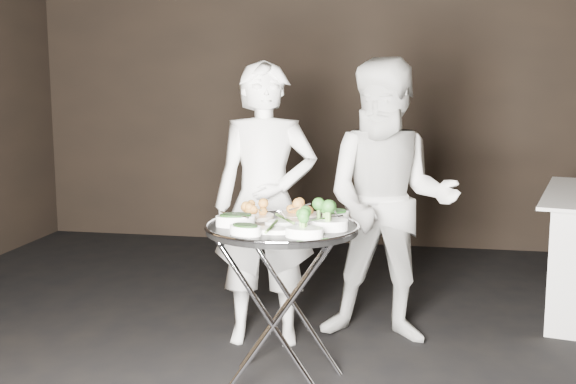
% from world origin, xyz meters
% --- Properties ---
extents(wall_back, '(6.00, 0.05, 3.00)m').
position_xyz_m(wall_back, '(0.00, 3.52, 1.50)').
color(wall_back, black).
rests_on(wall_back, floor).
extents(tray_stand, '(0.54, 0.46, 0.80)m').
position_xyz_m(tray_stand, '(-0.12, 0.35, 0.45)').
color(tray_stand, silver).
rests_on(tray_stand, floor).
extents(serving_tray, '(0.73, 0.73, 0.04)m').
position_xyz_m(serving_tray, '(-0.12, 0.35, 0.80)').
color(serving_tray, black).
rests_on(serving_tray, tray_stand).
extents(potato_plate_a, '(0.20, 0.20, 0.07)m').
position_xyz_m(potato_plate_a, '(-0.29, 0.49, 0.85)').
color(potato_plate_a, beige).
rests_on(potato_plate_a, serving_tray).
extents(potato_plate_b, '(0.20, 0.20, 0.07)m').
position_xyz_m(potato_plate_b, '(-0.08, 0.57, 0.85)').
color(potato_plate_b, beige).
rests_on(potato_plate_b, serving_tray).
extents(greens_bowl, '(0.13, 0.13, 0.08)m').
position_xyz_m(greens_bowl, '(0.12, 0.49, 0.85)').
color(greens_bowl, white).
rests_on(greens_bowl, serving_tray).
extents(asparagus_plate_a, '(0.23, 0.20, 0.04)m').
position_xyz_m(asparagus_plate_a, '(-0.11, 0.37, 0.83)').
color(asparagus_plate_a, white).
rests_on(asparagus_plate_a, serving_tray).
extents(asparagus_plate_b, '(0.20, 0.12, 0.04)m').
position_xyz_m(asparagus_plate_b, '(-0.13, 0.19, 0.83)').
color(asparagus_plate_b, white).
rests_on(asparagus_plate_b, serving_tray).
extents(spinach_bowl_a, '(0.21, 0.17, 0.08)m').
position_xyz_m(spinach_bowl_a, '(-0.33, 0.30, 0.85)').
color(spinach_bowl_a, white).
rests_on(spinach_bowl_a, serving_tray).
extents(spinach_bowl_b, '(0.18, 0.15, 0.06)m').
position_xyz_m(spinach_bowl_b, '(-0.24, 0.12, 0.84)').
color(spinach_bowl_b, white).
rests_on(spinach_bowl_b, serving_tray).
extents(broccoli_bowl_a, '(0.20, 0.16, 0.08)m').
position_xyz_m(broccoli_bowl_a, '(0.11, 0.29, 0.85)').
color(broccoli_bowl_a, white).
rests_on(broccoli_bowl_a, serving_tray).
extents(broccoli_bowl_b, '(0.18, 0.13, 0.07)m').
position_xyz_m(broccoli_bowl_b, '(0.03, 0.12, 0.85)').
color(broccoli_bowl_b, white).
rests_on(broccoli_bowl_b, serving_tray).
extents(serving_utensils, '(0.59, 0.44, 0.01)m').
position_xyz_m(serving_utensils, '(-0.10, 0.41, 0.87)').
color(serving_utensils, silver).
rests_on(serving_utensils, serving_tray).
extents(waiter_left, '(0.63, 0.46, 1.60)m').
position_xyz_m(waiter_left, '(-0.34, 0.97, 0.80)').
color(waiter_left, silver).
rests_on(waiter_left, floor).
extents(waiter_right, '(0.81, 0.64, 1.61)m').
position_xyz_m(waiter_right, '(0.35, 1.11, 0.81)').
color(waiter_right, silver).
rests_on(waiter_right, floor).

